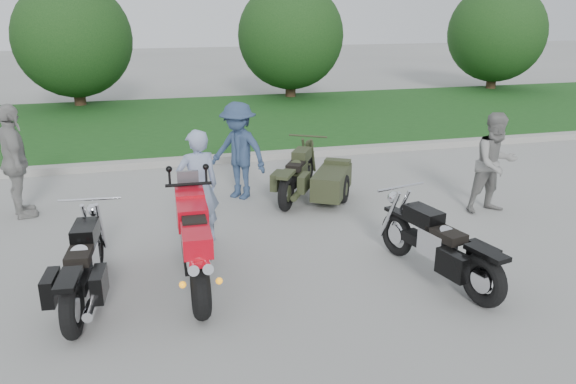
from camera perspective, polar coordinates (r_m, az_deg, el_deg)
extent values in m
plane|color=#A1A19B|center=(6.57, -3.21, -10.89)|extent=(80.00, 80.00, 0.00)
cube|color=#A19F98|center=(12.09, -8.97, 3.21)|extent=(60.00, 0.30, 0.15)
cube|color=#245C1F|center=(16.12, -10.56, 6.95)|extent=(60.00, 8.00, 0.14)
cylinder|color=#3F2B1C|center=(19.39, -20.46, 9.62)|extent=(0.36, 0.36, 1.20)
sphere|color=#153714|center=(19.24, -21.01, 14.32)|extent=(3.60, 3.60, 3.60)
cylinder|color=#3F2B1C|center=(19.96, 0.26, 10.99)|extent=(0.36, 0.36, 1.20)
sphere|color=#153714|center=(19.81, 0.27, 15.58)|extent=(3.60, 3.60, 3.60)
cylinder|color=#3F2B1C|center=(23.32, 20.00, 11.00)|extent=(0.36, 0.36, 1.20)
sphere|color=#153714|center=(23.20, 20.44, 14.91)|extent=(3.60, 3.60, 3.60)
torus|color=black|center=(6.15, -8.87, -9.88)|extent=(0.22, 0.65, 0.65)
torus|color=black|center=(7.51, -9.78, -4.56)|extent=(0.14, 0.63, 0.62)
cube|color=black|center=(6.67, -9.45, -5.17)|extent=(0.32, 0.94, 0.36)
cube|color=red|center=(6.79, -9.72, -2.20)|extent=(0.37, 0.58, 0.27)
cube|color=red|center=(6.15, -9.27, -4.84)|extent=(0.33, 0.58, 0.23)
cube|color=black|center=(6.42, -9.52, -3.01)|extent=(0.28, 0.37, 0.10)
cube|color=red|center=(7.16, -9.90, -1.44)|extent=(0.37, 0.43, 0.42)
cylinder|color=silver|center=(5.95, -9.68, -7.46)|extent=(0.13, 0.49, 0.23)
cylinder|color=silver|center=(5.95, -8.28, -7.35)|extent=(0.13, 0.49, 0.23)
torus|color=black|center=(6.16, -21.09, -11.04)|extent=(0.21, 0.64, 0.63)
torus|color=black|center=(7.51, -18.94, -5.50)|extent=(0.16, 0.60, 0.59)
cube|color=black|center=(6.79, -19.98, -7.37)|extent=(0.30, 1.12, 0.13)
cube|color=silver|center=(6.76, -20.04, -6.81)|extent=(0.31, 0.44, 0.32)
cube|color=black|center=(6.91, -19.90, -3.90)|extent=(0.30, 0.53, 0.20)
cube|color=black|center=(6.57, -20.40, -6.01)|extent=(0.30, 0.48, 0.11)
cube|color=black|center=(6.01, -21.45, -8.28)|extent=(0.25, 0.52, 0.06)
cylinder|color=silver|center=(6.53, -18.88, -9.57)|extent=(0.18, 1.02, 0.09)
torus|color=black|center=(6.67, 19.25, -8.46)|extent=(0.30, 0.65, 0.63)
torus|color=black|center=(7.68, 10.99, -4.25)|extent=(0.24, 0.60, 0.59)
cube|color=black|center=(7.12, 14.87, -5.61)|extent=(0.45, 1.13, 0.13)
cube|color=silver|center=(7.09, 14.92, -5.06)|extent=(0.37, 0.47, 0.32)
cube|color=black|center=(7.18, 13.61, -2.41)|extent=(0.37, 0.56, 0.20)
cube|color=black|center=(6.93, 15.80, -4.19)|extent=(0.36, 0.51, 0.11)
cube|color=black|center=(6.53, 19.56, -5.84)|extent=(0.32, 0.54, 0.06)
cylinder|color=silver|center=(7.07, 17.56, -7.19)|extent=(0.32, 1.01, 0.09)
torus|color=black|center=(9.13, -0.19, -0.13)|extent=(0.44, 0.60, 0.61)
torus|color=black|center=(10.49, 2.02, 2.25)|extent=(0.38, 0.55, 0.57)
cube|color=black|center=(9.78, 0.99, 1.59)|extent=(0.71, 1.02, 0.12)
cube|color=#303720|center=(9.76, 0.99, 1.99)|extent=(0.43, 0.48, 0.31)
cube|color=#303720|center=(9.94, 1.40, 3.79)|extent=(0.46, 0.55, 0.20)
cube|color=black|center=(9.59, 0.79, 2.69)|extent=(0.44, 0.51, 0.11)
cube|color=#303720|center=(9.03, -0.19, 1.80)|extent=(0.42, 0.52, 0.05)
cylinder|color=#303720|center=(9.49, 1.44, 0.27)|extent=(0.57, 0.89, 0.09)
cube|color=#303720|center=(9.57, 4.46, 1.04)|extent=(1.01, 1.25, 0.40)
torus|color=black|center=(9.56, 5.76, 0.32)|extent=(0.34, 0.48, 0.50)
imported|color=#8D9DC0|center=(7.89, -9.13, 0.51)|extent=(0.66, 0.50, 1.63)
imported|color=gray|center=(9.54, 20.29, 2.75)|extent=(0.83, 0.67, 1.63)
imported|color=navy|center=(9.67, -5.05, 4.18)|extent=(1.21, 1.21, 1.68)
imported|color=#979692|center=(9.69, -25.99, 2.77)|extent=(0.73, 1.14, 1.80)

